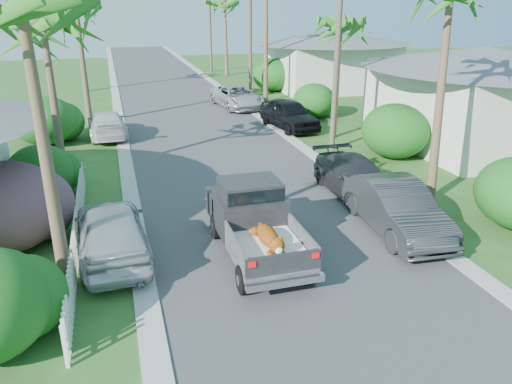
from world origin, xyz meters
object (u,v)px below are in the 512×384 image
object	(u,v)px
parked_car_lf	(107,124)
parked_car_ln	(111,231)
pickup_truck	(253,218)
house_right_far	(330,62)
parked_car_rm	(355,178)
parked_car_rd	(237,97)
utility_pole_d	(210,25)
palm_r_d	(225,2)
utility_pole_c	(250,34)
parked_car_rf	(289,114)
house_right_near	(479,100)
parked_car_rn	(396,208)
palm_l_b	(42,22)
palm_l_d	(76,7)
palm_r_b	(340,21)
utility_pole_b	(337,53)

from	to	relation	value
parked_car_lf	parked_car_ln	bearing A→B (deg)	86.82
parked_car_lf	pickup_truck	bearing A→B (deg)	101.87
house_right_far	parked_car_rm	bearing A→B (deg)	-111.76
parked_car_rd	utility_pole_d	bearing A→B (deg)	77.69
parked_car_rd	palm_r_d	distance (m)	17.11
house_right_far	parked_car_lf	bearing A→B (deg)	-147.57
utility_pole_c	utility_pole_d	world-z (taller)	same
parked_car_ln	utility_pole_c	distance (m)	26.02
parked_car_lf	house_right_far	world-z (taller)	house_right_far
parked_car_rf	utility_pole_d	world-z (taller)	utility_pole_d
house_right_near	utility_pole_d	bearing A→B (deg)	103.43
parked_car_rn	palm_r_d	bearing A→B (deg)	89.12
parked_car_rm	parked_car_rn	bearing A→B (deg)	-93.20
parked_car_rn	palm_l_b	world-z (taller)	palm_l_b
parked_car_rd	parked_car_rf	bearing A→B (deg)	-84.26
parked_car_rm	utility_pole_d	distance (m)	36.26
palm_l_b	house_right_near	world-z (taller)	palm_l_b
parked_car_ln	utility_pole_d	xyz separation A→B (m)	(10.60, 38.46, 3.80)
parked_car_ln	palm_r_d	world-z (taller)	palm_r_d
palm_l_d	palm_r_b	xyz separation A→B (m)	(13.10, -19.00, -0.49)
parked_car_rn	palm_r_d	distance (m)	36.81
pickup_truck	parked_car_rf	distance (m)	15.03
parked_car_rn	palm_l_d	size ratio (longest dim) A/B	0.63
parked_car_rf	utility_pole_c	size ratio (longest dim) A/B	0.54
parked_car_ln	parked_car_rm	bearing A→B (deg)	-168.08
parked_car_ln	house_right_far	size ratio (longest dim) A/B	0.52
parked_car_rn	palm_r_b	xyz separation A→B (m)	(3.00, 11.21, 5.15)
palm_r_b	utility_pole_c	size ratio (longest dim) A/B	0.80
parked_car_rm	house_right_far	size ratio (longest dim) A/B	0.53
parked_car_rd	house_right_far	size ratio (longest dim) A/B	0.59
house_right_far	parked_car_rd	bearing A→B (deg)	-148.50
parked_car_rd	house_right_far	distance (m)	11.11
parked_car_rm	utility_pole_b	bearing A→B (deg)	74.19
palm_l_b	utility_pole_d	world-z (taller)	utility_pole_d
parked_car_ln	utility_pole_d	bearing A→B (deg)	-109.05
palm_l_d	house_right_far	xyz separation A→B (m)	(19.50, -4.00, -4.32)
parked_car_rn	palm_r_b	world-z (taller)	palm_r_b
pickup_truck	palm_l_d	distance (m)	31.09
palm_r_b	palm_l_b	bearing A→B (deg)	-167.38
parked_car_rf	parked_car_lf	xyz separation A→B (m)	(-10.00, 0.93, -0.14)
utility_pole_d	house_right_far	bearing A→B (deg)	-60.35
parked_car_ln	house_right_far	bearing A→B (deg)	-128.91
parked_car_rn	palm_r_b	size ratio (longest dim) A/B	0.68
parked_car_rd	palm_r_b	bearing A→B (deg)	-78.24
parked_car_rm	palm_r_b	xyz separation A→B (m)	(2.78, 8.00, 5.26)
pickup_truck	parked_car_ln	world-z (taller)	pickup_truck
parked_car_rf	parked_car_ln	bearing A→B (deg)	-134.63
parked_car_ln	parked_car_lf	bearing A→B (deg)	-93.64
parked_car_rm	palm_l_d	size ratio (longest dim) A/B	0.62
palm_r_d	utility_pole_b	size ratio (longest dim) A/B	0.89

